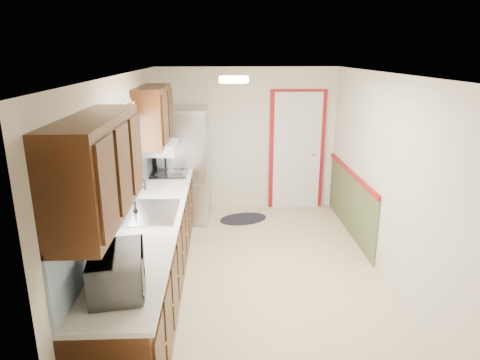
{
  "coord_description": "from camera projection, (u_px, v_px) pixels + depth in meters",
  "views": [
    {
      "loc": [
        -0.43,
        -4.61,
        2.63
      ],
      "look_at": [
        -0.22,
        0.3,
        1.15
      ],
      "focal_mm": 32.0,
      "sensor_mm": 36.0,
      "label": 1
    }
  ],
  "objects": [
    {
      "name": "room_shell",
      "position": [
        260.0,
        183.0,
        4.84
      ],
      "size": [
        3.2,
        5.2,
        2.52
      ],
      "color": "beige",
      "rests_on": "ground"
    },
    {
      "name": "kitchen_run",
      "position": [
        148.0,
        227.0,
        4.62
      ],
      "size": [
        0.63,
        4.0,
        2.2
      ],
      "color": "#31190B",
      "rests_on": "ground"
    },
    {
      "name": "back_wall_trim",
      "position": [
        308.0,
        161.0,
        7.09
      ],
      "size": [
        1.12,
        2.3,
        2.08
      ],
      "color": "maroon",
      "rests_on": "ground"
    },
    {
      "name": "ceiling_fixture",
      "position": [
        234.0,
        80.0,
        4.3
      ],
      "size": [
        0.3,
        0.3,
        0.06
      ],
      "primitive_type": "cylinder",
      "color": "#FFD88C",
      "rests_on": "room_shell"
    },
    {
      "name": "microwave",
      "position": [
        117.0,
        267.0,
        3.1
      ],
      "size": [
        0.41,
        0.61,
        0.38
      ],
      "primitive_type": "imported",
      "rotation": [
        0.0,
        0.0,
        1.75
      ],
      "color": "white",
      "rests_on": "kitchen_run"
    },
    {
      "name": "refrigerator",
      "position": [
        185.0,
        165.0,
        6.77
      ],
      "size": [
        0.78,
        0.77,
        1.81
      ],
      "rotation": [
        0.0,
        0.0,
        -0.03
      ],
      "color": "#B7B7BC",
      "rests_on": "ground"
    },
    {
      "name": "rug",
      "position": [
        243.0,
        219.0,
        7.0
      ],
      "size": [
        0.9,
        0.72,
        0.01
      ],
      "primitive_type": "ellipsoid",
      "rotation": [
        0.0,
        0.0,
        0.31
      ],
      "color": "black",
      "rests_on": "ground"
    },
    {
      "name": "cooktop",
      "position": [
        170.0,
        172.0,
        6.2
      ],
      "size": [
        0.52,
        0.62,
        0.02
      ],
      "primitive_type": "cube",
      "color": "black",
      "rests_on": "kitchen_run"
    }
  ]
}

